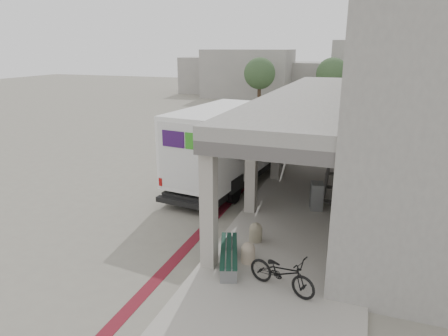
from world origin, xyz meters
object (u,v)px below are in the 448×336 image
at_px(fedex_truck, 231,142).
at_px(bicycle_black, 282,272).
at_px(utility_cabinet, 317,196).
at_px(bench, 229,254).

relative_size(fedex_truck, bicycle_black, 4.62).
xyz_separation_m(fedex_truck, bicycle_black, (3.87, -7.54, -1.24)).
height_order(utility_cabinet, bicycle_black, utility_cabinet).
bearing_deg(bench, bicycle_black, -40.56).
bearing_deg(bicycle_black, utility_cabinet, 17.76).
relative_size(fedex_truck, utility_cabinet, 8.45).
bearing_deg(utility_cabinet, fedex_truck, 140.26).
bearing_deg(utility_cabinet, bench, -121.79).
xyz_separation_m(utility_cabinet, bicycle_black, (-0.12, -5.47, -0.02)).
xyz_separation_m(bench, bicycle_black, (1.58, -0.64, 0.13)).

